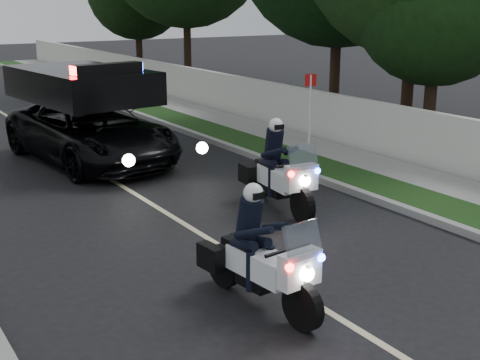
# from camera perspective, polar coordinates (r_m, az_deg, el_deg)

# --- Properties ---
(ground) EXTENTS (120.00, 120.00, 0.00)m
(ground) POSITION_cam_1_polar(r_m,az_deg,el_deg) (9.21, 8.23, -11.63)
(ground) COLOR black
(ground) RESTS_ON ground
(curb_right) EXTENTS (0.20, 60.00, 0.15)m
(curb_right) POSITION_cam_1_polar(r_m,az_deg,el_deg) (19.21, -1.63, 3.16)
(curb_right) COLOR gray
(curb_right) RESTS_ON ground
(grass_verge) EXTENTS (1.20, 60.00, 0.16)m
(grass_verge) POSITION_cam_1_polar(r_m,az_deg,el_deg) (19.56, 0.14, 3.41)
(grass_verge) COLOR #193814
(grass_verge) RESTS_ON ground
(sidewalk_right) EXTENTS (1.40, 60.00, 0.16)m
(sidewalk_right) POSITION_cam_1_polar(r_m,az_deg,el_deg) (20.27, 3.26, 3.81)
(sidewalk_right) COLOR gray
(sidewalk_right) RESTS_ON ground
(property_wall) EXTENTS (0.22, 60.00, 1.50)m
(property_wall) POSITION_cam_1_polar(r_m,az_deg,el_deg) (20.73, 5.56, 5.91)
(property_wall) COLOR beige
(property_wall) RESTS_ON ground
(lane_marking) EXTENTS (0.12, 50.00, 0.01)m
(lane_marking) POSITION_cam_1_polar(r_m,az_deg,el_deg) (17.56, -13.23, 1.34)
(lane_marking) COLOR #BFB78C
(lane_marking) RESTS_ON ground
(police_moto_left) EXTENTS (0.93, 2.15, 1.77)m
(police_moto_left) POSITION_cam_1_polar(r_m,az_deg,el_deg) (9.40, 1.68, -10.88)
(police_moto_left) COLOR white
(police_moto_left) RESTS_ON ground
(police_moto_right) EXTENTS (1.02, 2.29, 1.89)m
(police_moto_right) POSITION_cam_1_polar(r_m,az_deg,el_deg) (13.48, 3.37, -2.58)
(police_moto_right) COLOR silver
(police_moto_right) RESTS_ON ground
(police_suv) EXTENTS (3.40, 6.17, 2.86)m
(police_suv) POSITION_cam_1_polar(r_m,az_deg,el_deg) (17.83, -12.71, 1.57)
(police_suv) COLOR black
(police_suv) RESTS_ON ground
(sign_post) EXTENTS (0.42, 0.42, 2.24)m
(sign_post) POSITION_cam_1_polar(r_m,az_deg,el_deg) (18.89, 6.01, 2.64)
(sign_post) COLOR red
(sign_post) RESTS_ON ground
(tree_right_a) EXTENTS (6.25, 6.25, 8.03)m
(tree_right_a) POSITION_cam_1_polar(r_m,az_deg,el_deg) (20.31, 15.96, 3.03)
(tree_right_a) COLOR black
(tree_right_a) RESTS_ON ground
(tree_right_b) EXTENTS (8.95, 8.95, 11.29)m
(tree_right_b) POSITION_cam_1_polar(r_m,az_deg,el_deg) (21.07, 14.11, 3.59)
(tree_right_b) COLOR #1D3F15
(tree_right_b) RESTS_ON ground
(tree_right_c) EXTENTS (8.78, 8.78, 11.76)m
(tree_right_c) POSITION_cam_1_polar(r_m,az_deg,el_deg) (23.66, 8.10, 5.17)
(tree_right_c) COLOR black
(tree_right_c) RESTS_ON ground
(tree_right_d) EXTENTS (9.20, 9.20, 12.96)m
(tree_right_d) POSITION_cam_1_polar(r_m,az_deg,el_deg) (32.72, -4.53, 8.11)
(tree_right_d) COLOR #1A3E14
(tree_right_d) RESTS_ON ground
(tree_right_e) EXTENTS (6.03, 6.03, 9.14)m
(tree_right_e) POSITION_cam_1_polar(r_m,az_deg,el_deg) (37.90, -8.68, 8.99)
(tree_right_e) COLOR black
(tree_right_e) RESTS_ON ground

